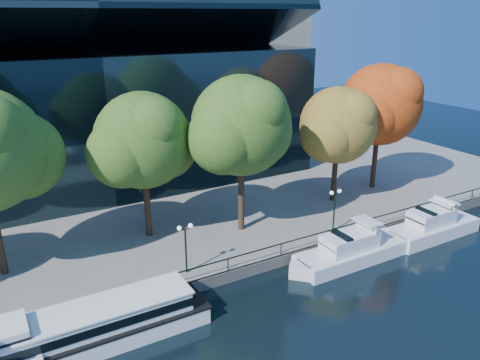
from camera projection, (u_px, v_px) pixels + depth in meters
ground at (249, 301)px, 34.16m from camera, size 160.00×160.00×0.00m
promenade at (112, 164)px, 63.70m from camera, size 90.00×67.08×1.00m
railing at (228, 259)px, 36.16m from camera, size 88.20×0.08×0.99m
convention_building at (83, 115)px, 55.39m from camera, size 50.00×24.57×21.43m
tour_boat at (85, 328)px, 29.16m from camera, size 16.51×3.68×3.13m
cruiser_near at (349, 251)px, 39.27m from camera, size 11.86×3.06×3.44m
cruiser_far at (430, 226)px, 43.60m from camera, size 10.88×3.02×3.55m
tree_2 at (145, 142)px, 39.33m from camera, size 10.25×8.40×12.91m
tree_3 at (243, 128)px, 40.24m from camera, size 10.88×8.92×14.13m
tree_4 at (340, 127)px, 47.49m from camera, size 9.80×8.04×12.09m
tree_5 at (382, 106)px, 50.85m from camera, size 11.07×9.08×13.94m
lamp_1 at (185, 237)px, 35.12m from camera, size 1.26×0.36×4.03m
lamp_2 at (335, 201)px, 41.96m from camera, size 1.26×0.36×4.03m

